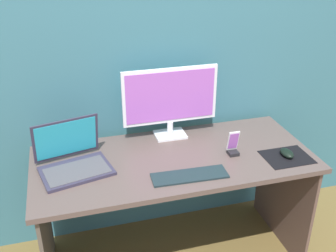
% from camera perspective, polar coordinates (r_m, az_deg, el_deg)
% --- Properties ---
extents(wall_back, '(6.00, 0.04, 2.50)m').
position_cam_1_polar(wall_back, '(2.31, -1.90, 12.09)').
color(wall_back, '#366D7B').
rests_on(wall_back, ground_plane).
extents(desk, '(1.51, 0.66, 0.71)m').
position_cam_1_polar(desk, '(2.24, 0.82, -7.55)').
color(desk, brown).
rests_on(desk, ground_plane).
extents(monitor, '(0.55, 0.14, 0.42)m').
position_cam_1_polar(monitor, '(2.28, 0.32, 3.81)').
color(monitor, silver).
rests_on(monitor, desk).
extents(laptop, '(0.40, 0.35, 0.24)m').
position_cam_1_polar(laptop, '(2.10, -13.42, -4.72)').
color(laptop, '#322E42').
rests_on(laptop, desk).
extents(keyboard_external, '(0.39, 0.13, 0.01)m').
position_cam_1_polar(keyboard_external, '(2.00, 3.10, -7.09)').
color(keyboard_external, '#1A2A2E').
rests_on(keyboard_external, desk).
extents(mousepad, '(0.25, 0.20, 0.00)m').
position_cam_1_polar(mousepad, '(2.25, 16.59, -4.26)').
color(mousepad, black).
rests_on(mousepad, desk).
extents(mouse, '(0.06, 0.10, 0.04)m').
position_cam_1_polar(mouse, '(2.25, 16.62, -3.73)').
color(mouse, black).
rests_on(mouse, mousepad).
extents(phone_in_dock, '(0.06, 0.06, 0.14)m').
position_cam_1_polar(phone_in_dock, '(2.19, 9.28, -2.87)').
color(phone_in_dock, black).
rests_on(phone_in_dock, desk).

